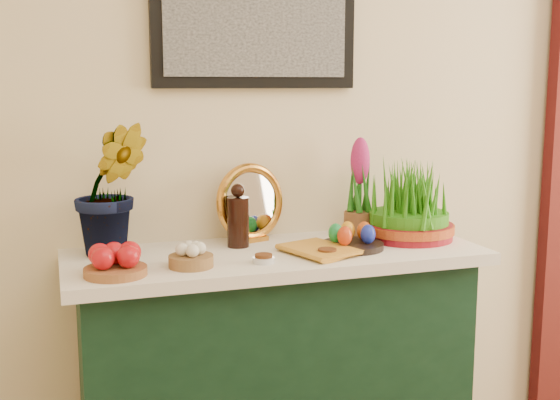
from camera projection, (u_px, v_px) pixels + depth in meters
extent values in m
cube|color=beige|center=(367.00, 109.00, 2.66)|extent=(4.00, 0.04, 2.70)
cube|color=black|center=(255.00, 10.00, 2.45)|extent=(0.74, 0.03, 0.54)
cube|color=#A5A5A5|center=(257.00, 10.00, 2.43)|extent=(0.66, 0.01, 0.46)
cube|color=#12311E|center=(276.00, 380.00, 2.45)|extent=(1.30, 0.45, 0.85)
cube|color=white|center=(275.00, 256.00, 2.37)|extent=(1.40, 0.55, 0.04)
imported|color=#216F18|center=(111.00, 167.00, 2.26)|extent=(0.30, 0.25, 0.58)
cylinder|color=brown|center=(116.00, 271.00, 2.05)|extent=(0.24, 0.24, 0.03)
cylinder|color=olive|center=(191.00, 261.00, 2.15)|extent=(0.18, 0.18, 0.04)
cylinder|color=black|center=(238.00, 222.00, 2.41)|extent=(0.08, 0.08, 0.17)
sphere|color=black|center=(238.00, 190.00, 2.39)|extent=(0.05, 0.05, 0.05)
cube|color=orange|center=(252.00, 239.00, 2.50)|extent=(0.12, 0.09, 0.02)
torus|color=orange|center=(250.00, 202.00, 2.50)|extent=(0.28, 0.15, 0.28)
cylinder|color=silver|center=(251.00, 202.00, 2.49)|extent=(0.21, 0.09, 0.21)
imported|color=gold|center=(297.00, 253.00, 2.26)|extent=(0.23, 0.28, 0.03)
cylinder|color=silver|center=(264.00, 260.00, 2.20)|extent=(0.07, 0.07, 0.02)
cylinder|color=#592D14|center=(264.00, 256.00, 2.20)|extent=(0.06, 0.06, 0.01)
cylinder|color=silver|center=(327.00, 255.00, 2.27)|extent=(0.08, 0.08, 0.02)
cylinder|color=#592D14|center=(327.00, 250.00, 2.27)|extent=(0.06, 0.06, 0.01)
cylinder|color=black|center=(352.00, 246.00, 2.39)|extent=(0.28, 0.28, 0.02)
ellipsoid|color=red|center=(345.00, 236.00, 2.34)|extent=(0.05, 0.05, 0.07)
ellipsoid|color=#1A2BB8|center=(368.00, 234.00, 2.36)|extent=(0.05, 0.05, 0.07)
ellipsoid|color=orange|center=(348.00, 231.00, 2.42)|extent=(0.05, 0.05, 0.07)
ellipsoid|color=#1B9442|center=(336.00, 233.00, 2.39)|extent=(0.05, 0.05, 0.07)
ellipsoid|color=#CF5118|center=(364.00, 231.00, 2.42)|extent=(0.05, 0.05, 0.07)
cylinder|color=brown|center=(359.00, 224.00, 2.59)|extent=(0.11, 0.11, 0.09)
ellipsoid|color=#D62A7B|center=(360.00, 161.00, 2.55)|extent=(0.07, 0.07, 0.17)
cylinder|color=maroon|center=(408.00, 231.00, 2.54)|extent=(0.32, 0.32, 0.06)
cylinder|color=maroon|center=(408.00, 228.00, 2.54)|extent=(0.33, 0.33, 0.03)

